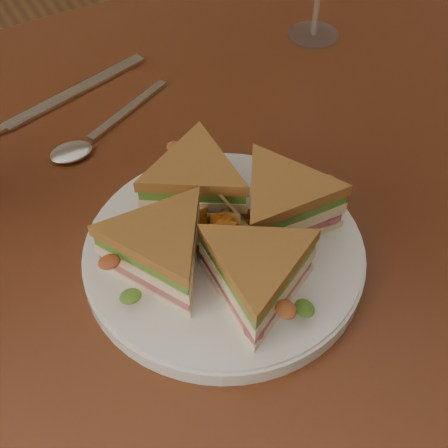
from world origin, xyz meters
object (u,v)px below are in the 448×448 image
object	(u,v)px
plate	(224,254)
spoon	(86,142)
table	(183,252)
knife	(67,96)
sandwich_wedges	(224,228)

from	to	relation	value
plate	spoon	size ratio (longest dim) A/B	1.52
table	spoon	distance (m)	0.17
knife	table	bearing A→B (deg)	-93.38
sandwich_wedges	knife	world-z (taller)	sandwich_wedges
plate	sandwich_wedges	bearing A→B (deg)	62.02
plate	spoon	bearing A→B (deg)	103.60
sandwich_wedges	spoon	distance (m)	0.23
sandwich_wedges	knife	size ratio (longest dim) A/B	1.14
sandwich_wedges	knife	bearing A→B (deg)	97.59
plate	table	bearing A→B (deg)	88.03
plate	sandwich_wedges	world-z (taller)	sandwich_wedges
sandwich_wedges	spoon	size ratio (longest dim) A/B	1.42
sandwich_wedges	knife	distance (m)	0.32
table	sandwich_wedges	distance (m)	0.18
sandwich_wedges	spoon	xyz separation A→B (m)	(-0.05, 0.22, -0.04)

